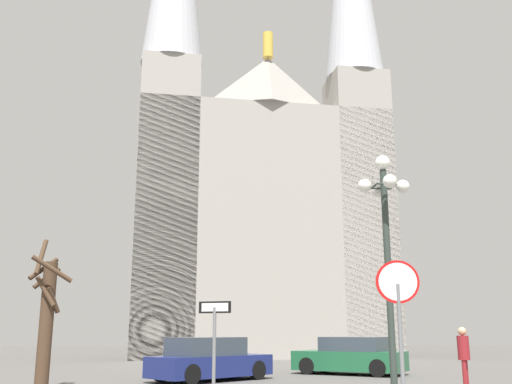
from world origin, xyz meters
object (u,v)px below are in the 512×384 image
at_px(one_way_arrow_sign, 214,342).
at_px(cathedral, 260,182).
at_px(bare_tree, 46,316).
at_px(parked_car_near_navy, 209,360).
at_px(parked_car_far_green, 351,357).
at_px(stop_sign, 399,308).
at_px(pedestrian_walking, 464,352).
at_px(street_lamp, 387,239).

bearing_deg(one_way_arrow_sign, cathedral, 82.64).
relative_size(one_way_arrow_sign, bare_tree, 0.52).
xyz_separation_m(one_way_arrow_sign, parked_car_near_navy, (-0.01, 8.57, -0.77)).
height_order(bare_tree, parked_car_near_navy, bare_tree).
bearing_deg(parked_car_far_green, stop_sign, -99.87).
bearing_deg(one_way_arrow_sign, stop_sign, -24.00).
bearing_deg(pedestrian_walking, cathedral, 98.98).
distance_m(cathedral, one_way_arrow_sign, 28.60).
height_order(one_way_arrow_sign, street_lamp, street_lamp).
height_order(street_lamp, parked_car_far_green, street_lamp).
distance_m(stop_sign, pedestrian_walking, 6.74).
relative_size(stop_sign, bare_tree, 0.68).
bearing_deg(stop_sign, street_lamp, 75.15).
distance_m(parked_car_near_navy, pedestrian_walking, 8.30).
distance_m(street_lamp, parked_car_far_green, 10.20).
relative_size(street_lamp, parked_car_far_green, 1.30).
distance_m(bare_tree, parked_car_far_green, 11.70).
bearing_deg(cathedral, one_way_arrow_sign, -97.36).
distance_m(one_way_arrow_sign, parked_car_near_navy, 8.60).
bearing_deg(pedestrian_walking, street_lamp, -137.08).
xyz_separation_m(stop_sign, one_way_arrow_sign, (-3.32, 1.48, -0.62)).
relative_size(street_lamp, bare_tree, 1.35).
bearing_deg(street_lamp, stop_sign, -104.85).
xyz_separation_m(one_way_arrow_sign, pedestrian_walking, (6.97, 4.11, -0.37)).
height_order(cathedral, parked_car_far_green, cathedral).
relative_size(stop_sign, street_lamp, 0.50).
height_order(stop_sign, street_lamp, street_lamp).
bearing_deg(stop_sign, pedestrian_walking, 56.84).
height_order(street_lamp, bare_tree, street_lamp).
xyz_separation_m(one_way_arrow_sign, parked_car_far_green, (5.50, 11.04, -0.77)).
bearing_deg(cathedral, street_lamp, -88.49).
bearing_deg(one_way_arrow_sign, pedestrian_walking, 30.52).
xyz_separation_m(one_way_arrow_sign, bare_tree, (-4.76, 5.59, 0.62)).
distance_m(stop_sign, street_lamp, 3.47).
relative_size(cathedral, parked_car_far_green, 8.59).
bearing_deg(parked_car_near_navy, cathedral, 79.15).
height_order(cathedral, one_way_arrow_sign, cathedral).
bearing_deg(one_way_arrow_sign, parked_car_far_green, 63.53).
distance_m(street_lamp, bare_tree, 9.93).
bearing_deg(pedestrian_walking, stop_sign, -123.16).
bearing_deg(parked_car_far_green, bare_tree, -152.00).
height_order(parked_car_near_navy, parked_car_far_green, parked_car_near_navy).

